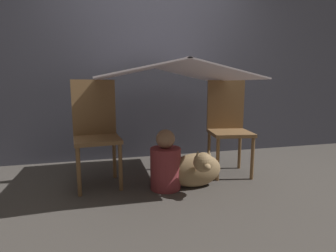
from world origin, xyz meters
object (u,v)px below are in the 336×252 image
(person_front, at_px, (166,164))
(dog, at_px, (196,169))
(chair_left, at_px, (96,128))
(chair_right, at_px, (228,123))

(person_front, bearing_deg, dog, -11.99)
(person_front, xyz_separation_m, dog, (0.29, -0.06, -0.05))
(chair_left, distance_m, person_front, 0.77)
(chair_left, relative_size, person_front, 1.80)
(chair_right, height_order, person_front, chair_right)
(dog, bearing_deg, person_front, 168.01)
(chair_left, xyz_separation_m, dog, (0.91, -0.37, -0.37))
(chair_left, height_order, dog, chair_left)
(chair_left, xyz_separation_m, person_front, (0.62, -0.31, -0.32))
(chair_right, xyz_separation_m, person_front, (-0.79, -0.31, -0.32))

